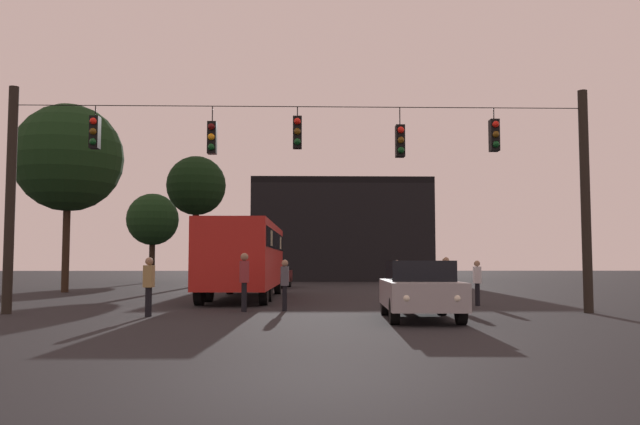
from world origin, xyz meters
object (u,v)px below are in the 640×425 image
object	(u,v)px
pedestrian_far_side	(477,280)
tree_right_far	(153,220)
car_near_right	(420,289)
pedestrian_crossing_left	(285,282)
pedestrian_crossing_right	(244,278)
tree_left_silhouette	(68,158)
pedestrian_near_bus	(149,283)
car_far_left	(272,274)
pedestrian_trailing	(397,281)
pedestrian_crossing_center	(446,279)
tree_behind_building	(196,187)
city_bus	(245,253)

from	to	relation	value
pedestrian_far_side	tree_right_far	world-z (taller)	tree_right_far
car_near_right	pedestrian_crossing_left	size ratio (longest dim) A/B	2.83
pedestrian_crossing_right	tree_left_silhouette	xyz separation A→B (m)	(-9.92, 13.08, 5.66)
pedestrian_near_bus	car_far_left	bearing A→B (deg)	83.19
pedestrian_crossing_right	pedestrian_trailing	xyz separation A→B (m)	(4.95, 2.25, -0.14)
car_near_right	pedestrian_crossing_right	xyz separation A→B (m)	(-4.80, 2.90, 0.21)
pedestrian_near_bus	pedestrian_far_side	bearing A→B (deg)	23.05
tree_left_silhouette	tree_right_far	bearing A→B (deg)	87.43
car_far_left	pedestrian_far_side	xyz separation A→B (m)	(7.71, -16.29, 0.06)
car_near_right	pedestrian_crossing_right	world-z (taller)	pedestrian_crossing_right
pedestrian_crossing_left	car_near_right	bearing A→B (deg)	-41.44
pedestrian_crossing_center	pedestrian_near_bus	size ratio (longest dim) A/B	1.02
pedestrian_crossing_right	pedestrian_near_bus	distance (m)	3.04
pedestrian_near_bus	tree_behind_building	distance (m)	23.17
city_bus	pedestrian_crossing_left	distance (m)	7.17
pedestrian_near_bus	pedestrian_trailing	bearing A→B (deg)	28.80
pedestrian_trailing	tree_right_far	xyz separation A→B (m)	(-14.16, 26.66, 3.72)
tree_behind_building	pedestrian_crossing_center	bearing A→B (deg)	-59.61
pedestrian_near_bus	pedestrian_crossing_right	bearing A→B (deg)	36.62
pedestrian_crossing_left	tree_right_far	distance (m)	30.70
pedestrian_trailing	tree_left_silhouette	bearing A→B (deg)	143.92
city_bus	pedestrian_crossing_center	xyz separation A→B (m)	(7.03, -5.58, -0.94)
tree_right_far	car_near_right	bearing A→B (deg)	-66.23
tree_right_far	city_bus	bearing A→B (deg)	-68.40
city_bus	tree_left_silhouette	distance (m)	12.06
car_far_left	pedestrian_crossing_center	distance (m)	18.41
tree_right_far	tree_behind_building	bearing A→B (deg)	-61.67
pedestrian_crossing_center	pedestrian_near_bus	distance (m)	9.50
city_bus	pedestrian_crossing_center	bearing A→B (deg)	-38.44
pedestrian_crossing_center	pedestrian_crossing_right	size ratio (longest dim) A/B	0.94
pedestrian_crossing_center	pedestrian_crossing_left	bearing A→B (deg)	-166.22
pedestrian_far_side	tree_left_silhouette	distance (m)	21.37
pedestrian_crossing_center	city_bus	bearing A→B (deg)	141.56
city_bus	tree_behind_building	bearing A→B (deg)	107.13
city_bus	tree_left_silhouette	world-z (taller)	tree_left_silhouette
pedestrian_crossing_center	tree_right_far	distance (m)	31.73
car_far_left	pedestrian_crossing_left	size ratio (longest dim) A/B	2.88
pedestrian_trailing	pedestrian_far_side	size ratio (longest dim) A/B	1.00
car_far_left	pedestrian_crossing_center	size ratio (longest dim) A/B	2.71
pedestrian_crossing_center	pedestrian_crossing_right	bearing A→B (deg)	-166.49
city_bus	tree_behind_building	xyz separation A→B (m)	(-4.16, 13.51, 4.24)
tree_right_far	pedestrian_crossing_center	bearing A→B (deg)	-60.22
tree_left_silhouette	tree_right_far	xyz separation A→B (m)	(0.71, 15.82, -2.08)
pedestrian_far_side	tree_behind_building	distance (m)	22.63
pedestrian_far_side	tree_left_silhouette	size ratio (longest dim) A/B	0.16
pedestrian_crossing_right	tree_behind_building	size ratio (longest dim) A/B	0.22
car_near_right	pedestrian_crossing_left	xyz separation A→B (m)	(-3.58, 3.16, 0.07)
pedestrian_trailing	tree_right_far	size ratio (longest dim) A/B	0.24
pedestrian_crossing_right	pedestrian_far_side	bearing A→B (deg)	18.01
tree_left_silhouette	tree_right_far	distance (m)	15.97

